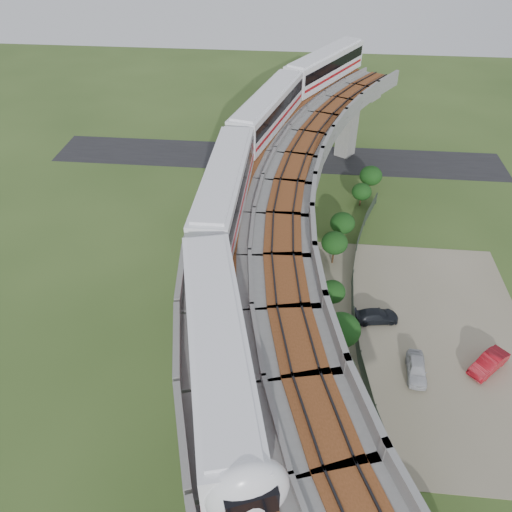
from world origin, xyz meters
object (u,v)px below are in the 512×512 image
object	(u,v)px
car_white	(417,368)
car_dark	(376,316)
metro_train	(271,150)
car_red	(489,363)

from	to	relation	value
car_white	car_dark	bearing A→B (deg)	118.77
metro_train	car_red	distance (m)	24.15
metro_train	car_dark	bearing A→B (deg)	-35.01
car_white	car_red	xyz separation A→B (m)	(5.64, 1.07, 0.03)
car_red	car_dark	xyz separation A→B (m)	(-8.18, 4.47, -0.08)
metro_train	car_dark	size ratio (longest dim) A/B	15.97
metro_train	car_white	xyz separation A→B (m)	(12.27, -12.36, -11.66)
car_red	car_dark	size ratio (longest dim) A/B	1.01
car_dark	car_white	bearing A→B (deg)	-165.07
metro_train	car_white	size ratio (longest dim) A/B	17.03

